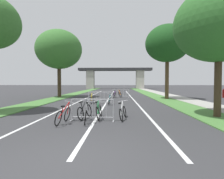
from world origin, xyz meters
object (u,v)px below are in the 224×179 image
Objects in this scene: crowd_barrier_nearest at (92,110)px; crowd_barrier_second at (100,98)px; tree_right_oak_mid at (167,44)px; bicycle_yellow_1 at (92,99)px; crowd_barrier_third at (121,93)px; tree_right_maple_mid at (219,25)px; bicycle_purple_7 at (114,95)px; bicycle_green_3 at (99,111)px; bicycle_silver_6 at (86,114)px; tree_left_cypress_far at (59,50)px; bicycle_orange_8 at (120,94)px; bicycle_white_4 at (123,112)px; bicycle_black_5 at (85,111)px; bicycle_teal_2 at (109,101)px; bicycle_red_0 at (63,115)px.

crowd_barrier_nearest and crowd_barrier_second have the same top height.
tree_right_oak_mid is 10.54m from bicycle_yellow_1.
crowd_barrier_second is 1.01× the size of crowd_barrier_third.
bicycle_purple_7 is at bearing 114.88° from tree_right_maple_mid.
tree_right_oak_mid is at bearing 61.20° from bicycle_green_3.
bicycle_silver_6 is 1.04× the size of bicycle_purple_7.
crowd_barrier_third reaches higher than bicycle_purple_7.
bicycle_yellow_1 is at bearing 154.60° from crowd_barrier_second.
crowd_barrier_third is 14.17m from bicycle_silver_6.
crowd_barrier_second is at bearing -50.27° from tree_left_cypress_far.
crowd_barrier_second is 6.41m from bicycle_green_3.
crowd_barrier_nearest reaches higher than bicycle_purple_7.
tree_right_oak_mid is 4.87× the size of bicycle_orange_8.
bicycle_silver_6 is (0.09, -7.22, -0.14)m from crowd_barrier_second.
bicycle_yellow_1 is (-7.68, -4.39, -5.73)m from tree_right_oak_mid.
tree_right_oak_mid is at bearing 60.44° from crowd_barrier_nearest.
bicycle_yellow_1 is (5.15, -6.76, -5.62)m from tree_left_cypress_far.
bicycle_yellow_1 is at bearing -120.44° from bicycle_orange_8.
bicycle_orange_8 is at bearing 100.96° from bicycle_white_4.
crowd_barrier_second is at bearing 139.38° from tree_right_maple_mid.
bicycle_black_5 reaches higher than bicycle_green_3.
bicycle_teal_2 is 6.78m from bicycle_silver_6.
crowd_barrier_second is at bearing -25.17° from bicycle_yellow_1.
crowd_barrier_third reaches higher than bicycle_yellow_1.
crowd_barrier_nearest is 1.25× the size of bicycle_orange_8.
bicycle_black_5 reaches higher than bicycle_yellow_1.
bicycle_red_0 is at bearing -96.78° from crowd_barrier_second.
tree_right_oak_mid is at bearing 89.05° from tree_right_maple_mid.
tree_left_cypress_far is at bearing 134.45° from tree_right_maple_mid.
bicycle_black_5 is 1.00× the size of bicycle_silver_6.
tree_right_maple_mid reaches higher than bicycle_white_4.
bicycle_silver_6 reaches higher than bicycle_white_4.
bicycle_purple_7 is at bearing -137.15° from bicycle_orange_8.
bicycle_green_3 is at bearing -96.80° from bicycle_teal_2.
crowd_barrier_third reaches higher than bicycle_white_4.
bicycle_silver_6 is (0.97, 0.22, 0.01)m from bicycle_red_0.
bicycle_black_5 is (-1.93, 0.14, 0.02)m from bicycle_white_4.
tree_left_cypress_far is 5.20× the size of bicycle_yellow_1.
tree_right_maple_mid is at bearing 9.48° from crowd_barrier_nearest.
bicycle_yellow_1 is at bearing -98.04° from bicycle_purple_7.
crowd_barrier_nearest is 0.55m from bicycle_green_3.
tree_right_maple_mid is 3.95× the size of bicycle_silver_6.
crowd_barrier_nearest is 1.53m from bicycle_white_4.
bicycle_orange_8 is at bearing 101.47° from crowd_barrier_third.
crowd_barrier_second is 1.25× the size of bicycle_orange_8.
crowd_barrier_second is 1.23× the size of bicycle_black_5.
bicycle_green_3 is (0.27, 0.46, -0.13)m from crowd_barrier_nearest.
bicycle_black_5 is (-7.05, -11.02, -5.74)m from tree_right_oak_mid.
tree_right_maple_mid is 4.02× the size of bicycle_orange_8.
crowd_barrier_second is 0.86m from bicycle_yellow_1.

